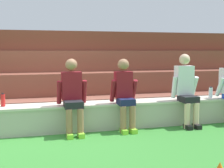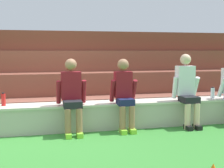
{
  "view_description": "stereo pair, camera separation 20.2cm",
  "coord_description": "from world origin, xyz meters",
  "px_view_note": "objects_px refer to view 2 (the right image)",
  "views": [
    {
      "loc": [
        -0.36,
        -5.3,
        1.47
      ],
      "look_at": [
        1.15,
        0.25,
        0.84
      ],
      "focal_mm": 48.88,
      "sensor_mm": 36.0,
      "label": 1
    },
    {
      "loc": [
        -0.16,
        -5.34,
        1.47
      ],
      "look_at": [
        1.15,
        0.25,
        0.84
      ],
      "focal_mm": 48.88,
      "sensor_mm": 36.0,
      "label": 2
    }
  ],
  "objects_px": {
    "person_left_of_center": "(72,94)",
    "water_bottle_mid_left": "(213,93)",
    "person_center": "(124,93)",
    "person_right_of_center": "(187,88)",
    "water_bottle_mid_right": "(3,100)"
  },
  "relations": [
    {
      "from": "person_center",
      "to": "person_right_of_center",
      "type": "height_order",
      "value": "person_right_of_center"
    },
    {
      "from": "person_center",
      "to": "water_bottle_mid_right",
      "type": "distance_m",
      "value": 2.16
    },
    {
      "from": "person_left_of_center",
      "to": "water_bottle_mid_right",
      "type": "distance_m",
      "value": 1.22
    },
    {
      "from": "water_bottle_mid_right",
      "to": "water_bottle_mid_left",
      "type": "height_order",
      "value": "water_bottle_mid_right"
    },
    {
      "from": "person_center",
      "to": "water_bottle_mid_left",
      "type": "distance_m",
      "value": 1.95
    },
    {
      "from": "person_center",
      "to": "person_right_of_center",
      "type": "xyz_separation_m",
      "value": [
        1.26,
        0.01,
        0.04
      ]
    },
    {
      "from": "person_left_of_center",
      "to": "water_bottle_mid_left",
      "type": "distance_m",
      "value": 2.91
    },
    {
      "from": "person_left_of_center",
      "to": "person_right_of_center",
      "type": "relative_size",
      "value": 0.95
    },
    {
      "from": "person_left_of_center",
      "to": "person_right_of_center",
      "type": "distance_m",
      "value": 2.22
    },
    {
      "from": "water_bottle_mid_right",
      "to": "person_center",
      "type": "bearing_deg",
      "value": -7.97
    },
    {
      "from": "person_right_of_center",
      "to": "water_bottle_mid_right",
      "type": "height_order",
      "value": "person_right_of_center"
    },
    {
      "from": "water_bottle_mid_right",
      "to": "water_bottle_mid_left",
      "type": "relative_size",
      "value": 1.01
    },
    {
      "from": "person_center",
      "to": "water_bottle_mid_right",
      "type": "height_order",
      "value": "person_center"
    },
    {
      "from": "person_left_of_center",
      "to": "water_bottle_mid_left",
      "type": "height_order",
      "value": "person_left_of_center"
    },
    {
      "from": "person_center",
      "to": "water_bottle_mid_left",
      "type": "height_order",
      "value": "person_center"
    }
  ]
}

